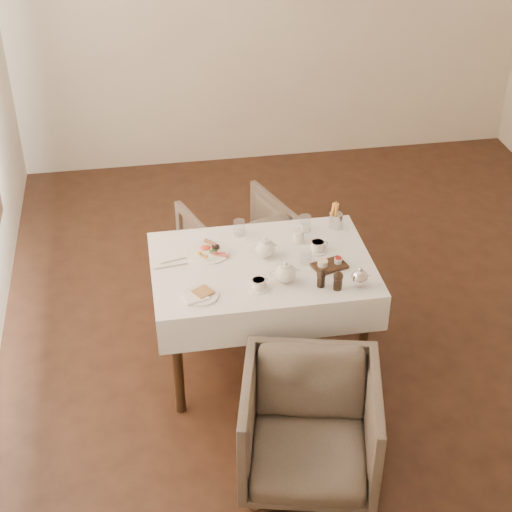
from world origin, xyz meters
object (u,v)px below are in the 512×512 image
object	(u,v)px
table	(262,279)
armchair_far	(238,244)
armchair_near	(310,427)
breakfast_plate	(208,251)
teapot_centre	(265,247)

from	to	relation	value
table	armchair_far	size ratio (longest dim) A/B	1.91
table	armchair_near	bearing A→B (deg)	-84.20
armchair_near	armchair_far	xyz separation A→B (m)	(-0.11, 1.81, -0.02)
table	breakfast_plate	xyz separation A→B (m)	(-0.30, 0.16, 0.13)
table	breakfast_plate	size ratio (longest dim) A/B	4.98
table	armchair_near	size ratio (longest dim) A/B	1.79
breakfast_plate	armchair_near	bearing A→B (deg)	-83.87
armchair_near	teapot_centre	bearing A→B (deg)	107.21
breakfast_plate	teapot_centre	size ratio (longest dim) A/B	1.56
teapot_centre	armchair_near	bearing A→B (deg)	-88.00
breakfast_plate	table	bearing A→B (deg)	-41.99
table	teapot_centre	size ratio (longest dim) A/B	7.78
armchair_near	teapot_centre	xyz separation A→B (m)	(-0.06, 0.97, 0.50)
armchair_near	armchair_far	world-z (taller)	armchair_near
armchair_near	breakfast_plate	size ratio (longest dim) A/B	2.78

